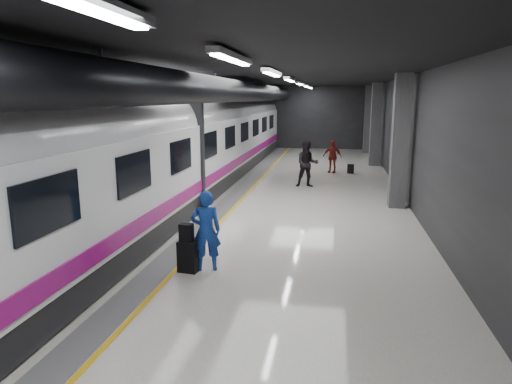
{
  "coord_description": "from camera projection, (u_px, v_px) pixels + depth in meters",
  "views": [
    {
      "loc": [
        2.4,
        -13.97,
        3.72
      ],
      "look_at": [
        0.35,
        -2.17,
        1.22
      ],
      "focal_mm": 32.0,
      "sensor_mm": 36.0,
      "label": 1
    }
  ],
  "objects": [
    {
      "name": "suitcase_far",
      "position": [
        351.0,
        169.0,
        22.68
      ],
      "size": [
        0.34,
        0.25,
        0.46
      ],
      "primitive_type": "cube",
      "rotation": [
        0.0,
        0.0,
        -0.14
      ],
      "color": "black",
      "rests_on": "ground"
    },
    {
      "name": "suitcase_main",
      "position": [
        188.0,
        257.0,
        9.85
      ],
      "size": [
        0.45,
        0.32,
        0.68
      ],
      "primitive_type": "cube",
      "rotation": [
        0.0,
        0.0,
        -0.15
      ],
      "color": "black",
      "rests_on": "ground"
    },
    {
      "name": "shoulder_bag",
      "position": [
        186.0,
        233.0,
        9.74
      ],
      "size": [
        0.31,
        0.2,
        0.39
      ],
      "primitive_type": "cube",
      "rotation": [
        0.0,
        0.0,
        -0.16
      ],
      "color": "black",
      "rests_on": "suitcase_main"
    },
    {
      "name": "train",
      "position": [
        158.0,
        149.0,
        14.76
      ],
      "size": [
        3.05,
        38.0,
        4.05
      ],
      "color": "black",
      "rests_on": "ground"
    },
    {
      "name": "platform_hall",
      "position": [
        253.0,
        103.0,
        14.89
      ],
      "size": [
        10.02,
        40.02,
        4.51
      ],
      "color": "black",
      "rests_on": "ground"
    },
    {
      "name": "ground",
      "position": [
        257.0,
        215.0,
        14.64
      ],
      "size": [
        40.0,
        40.0,
        0.0
      ],
      "primitive_type": "plane",
      "color": "silver",
      "rests_on": "ground"
    },
    {
      "name": "traveler_far_b",
      "position": [
        332.0,
        156.0,
        22.82
      ],
      "size": [
        1.02,
        0.64,
        1.62
      ],
      "primitive_type": "imported",
      "rotation": [
        0.0,
        0.0,
        -0.28
      ],
      "color": "maroon",
      "rests_on": "ground"
    },
    {
      "name": "traveler_main",
      "position": [
        206.0,
        231.0,
        9.85
      ],
      "size": [
        0.75,
        0.61,
        1.78
      ],
      "primitive_type": "imported",
      "rotation": [
        0.0,
        0.0,
        3.46
      ],
      "color": "#1745AD",
      "rests_on": "ground"
    },
    {
      "name": "traveler_far_a",
      "position": [
        307.0,
        164.0,
        19.1
      ],
      "size": [
        1.06,
        0.88,
        1.96
      ],
      "primitive_type": "imported",
      "rotation": [
        0.0,
        0.0,
        0.16
      ],
      "color": "black",
      "rests_on": "ground"
    }
  ]
}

